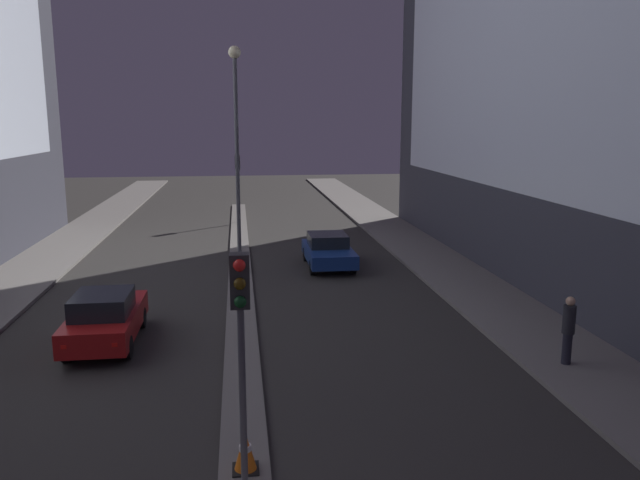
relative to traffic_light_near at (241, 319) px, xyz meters
The scene contains 8 objects.
median_strip 17.14m from the traffic_light_near, 90.00° to the left, with size 0.94×39.68×0.10m.
traffic_light_near is the anchor object (origin of this frame).
traffic_light_mid 28.46m from the traffic_light_near, 90.00° to the left, with size 0.32×0.42×4.12m.
street_lamp 15.70m from the traffic_light_near, 90.00° to the left, with size 0.49×0.49×9.03m.
traffic_cone_far 2.71m from the traffic_light_near, 87.77° to the left, with size 0.48×0.48×0.76m.
car_left_lane 9.01m from the traffic_light_near, 116.18° to the left, with size 1.78×4.14×1.57m.
car_right_lane 17.06m from the traffic_light_near, 76.87° to the left, with size 1.93×4.16×1.42m.
pedestrian_on_right_sidewalk 9.64m from the traffic_light_near, 28.11° to the left, with size 0.32×0.32×1.80m.
Camera 1 is at (0.02, -5.83, 6.34)m, focal length 35.00 mm.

